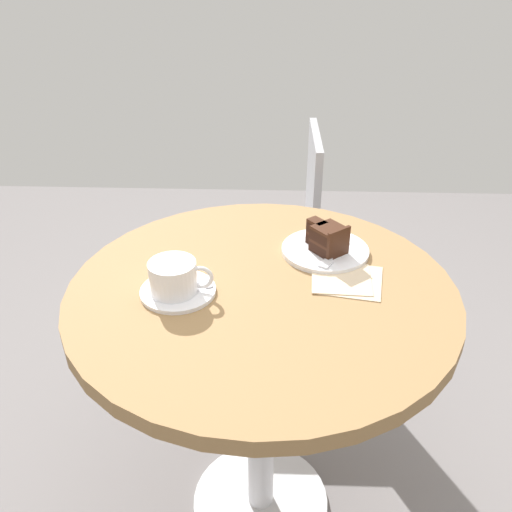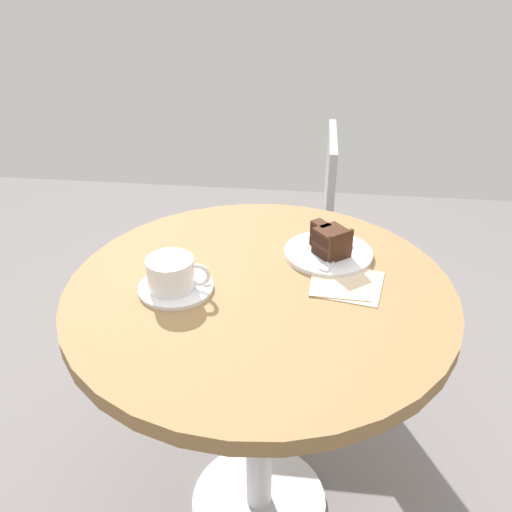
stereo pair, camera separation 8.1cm
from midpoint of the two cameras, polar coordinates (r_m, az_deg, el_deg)
name	(u,v)px [view 2 (the right image)]	position (r m, az deg, el deg)	size (l,w,h in m)	color
ground_plane	(259,504)	(1.69, 1.81, -24.64)	(4.40, 4.40, 0.01)	slate
cafe_table	(260,329)	(1.23, 2.28, -7.76)	(0.83, 0.83, 0.74)	olive
saucer	(176,287)	(1.15, -6.45, -3.35)	(0.16, 0.16, 0.01)	white
coffee_cup	(172,273)	(1.13, -6.87, -1.80)	(0.13, 0.10, 0.07)	white
teaspoon	(197,279)	(1.16, -4.26, -2.51)	(0.09, 0.06, 0.00)	silver
cake_plate	(328,253)	(1.28, 9.41, 0.27)	(0.21, 0.21, 0.01)	white
cake_slice	(330,241)	(1.26, 9.65, 1.51)	(0.10, 0.11, 0.07)	black
fork	(334,260)	(1.24, 10.09, -0.50)	(0.08, 0.13, 0.00)	silver
napkin	(345,283)	(1.19, 11.27, -2.85)	(0.17, 0.16, 0.00)	beige
cafe_chair	(300,228)	(1.93, 5.89, 2.94)	(0.38, 0.38, 0.83)	#9E9EA3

